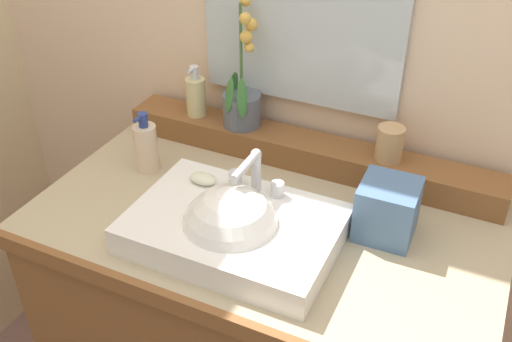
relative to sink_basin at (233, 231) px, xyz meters
name	(u,v)px	position (x,y,z in m)	size (l,w,h in m)	color
vanity_cabinet	(265,338)	(0.03, 0.12, -0.48)	(1.13, 0.67, 0.90)	brown
back_ledge	(306,151)	(0.03, 0.39, 0.00)	(1.06, 0.11, 0.07)	brown
sink_basin	(233,231)	(0.00, 0.00, 0.00)	(0.47, 0.32, 0.26)	white
soap_bar	(203,179)	(-0.13, 0.10, 0.05)	(0.07, 0.04, 0.02)	beige
potted_plant	(242,99)	(-0.17, 0.39, 0.12)	(0.11, 0.12, 0.36)	#565C69
soap_dispenser	(196,95)	(-0.31, 0.39, 0.10)	(0.06, 0.06, 0.15)	beige
tumbler_cup	(390,143)	(0.25, 0.39, 0.08)	(0.07, 0.07, 0.09)	tan
lotion_bottle	(146,147)	(-0.35, 0.17, 0.04)	(0.06, 0.06, 0.17)	beige
tissue_box	(387,210)	(0.30, 0.18, 0.03)	(0.13, 0.13, 0.14)	#4C6D98
mirror	(302,7)	(-0.03, 0.45, 0.38)	(0.55, 0.02, 0.51)	silver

